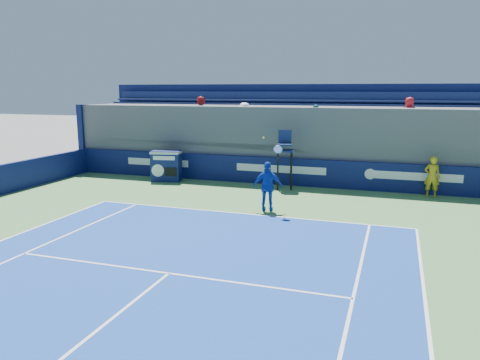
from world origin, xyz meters
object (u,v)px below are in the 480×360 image
(umpire_chair, at_px, (285,153))
(match_clock, at_px, (166,165))
(tennis_player, at_px, (268,186))
(ball_person, at_px, (432,177))

(umpire_chair, bearing_deg, match_clock, -179.14)
(umpire_chair, relative_size, tennis_player, 0.96)
(ball_person, bearing_deg, tennis_player, 40.25)
(match_clock, bearing_deg, tennis_player, -32.50)
(ball_person, xyz_separation_m, umpire_chair, (-5.79, -0.30, 0.71))
(ball_person, distance_m, tennis_player, 6.84)
(match_clock, distance_m, tennis_player, 6.89)
(match_clock, xyz_separation_m, umpire_chair, (5.50, 0.08, 0.79))
(match_clock, relative_size, tennis_player, 0.56)
(ball_person, relative_size, tennis_player, 0.63)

